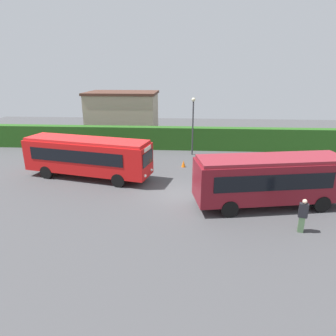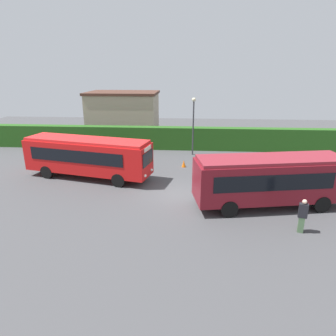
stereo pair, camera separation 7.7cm
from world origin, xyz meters
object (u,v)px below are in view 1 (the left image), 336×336
at_px(bus_red, 87,156).
at_px(person_right, 303,215).
at_px(person_far, 279,179).
at_px(traffic_cone, 184,164).
at_px(person_center, 227,170).
at_px(person_left, 97,152).
at_px(lamppost, 193,120).
at_px(bus_maroon, 270,178).

distance_m(bus_red, person_right, 15.29).
height_order(person_far, traffic_cone, person_far).
bearing_deg(person_center, person_far, 5.42).
bearing_deg(person_left, traffic_cone, 164.19).
bearing_deg(person_left, person_right, 131.28).
distance_m(person_left, person_right, 17.69).
bearing_deg(lamppost, person_right, -68.85).
bearing_deg(person_center, person_left, -171.57).
xyz_separation_m(person_center, person_far, (3.39, -1.44, -0.03)).
xyz_separation_m(person_center, traffic_cone, (-3.24, 3.29, -0.61)).
height_order(bus_maroon, person_right, bus_maroon).
bearing_deg(traffic_cone, bus_maroon, -53.48).
bearing_deg(bus_maroon, person_center, 107.74).
bearing_deg(person_right, bus_red, -101.61).
relative_size(person_right, lamppost, 0.33).
bearing_deg(bus_maroon, person_far, 51.06).
xyz_separation_m(traffic_cone, lamppost, (0.78, 3.93, 3.14)).
bearing_deg(person_far, person_right, 151.19).
xyz_separation_m(person_left, traffic_cone, (7.71, -0.68, -0.71)).
bearing_deg(bus_maroon, traffic_cone, 116.23).
relative_size(person_left, person_center, 1.10).
relative_size(bus_red, lamppost, 1.83).
bearing_deg(person_right, lamppost, -142.73).
bearing_deg(traffic_cone, bus_red, -156.98).
height_order(person_right, lamppost, lamppost).
relative_size(person_far, lamppost, 0.30).
distance_m(person_far, lamppost, 10.76).
distance_m(bus_maroon, person_right, 3.28).
relative_size(bus_red, bus_maroon, 1.08).
bearing_deg(person_far, lamppost, 9.44).
xyz_separation_m(bus_red, person_right, (13.52, -7.11, -0.81)).
bearing_deg(traffic_cone, person_far, -35.46).
bearing_deg(person_left, lamppost, -169.84).
distance_m(bus_maroon, person_center, 4.48).
distance_m(person_left, person_far, 15.33).
relative_size(person_center, person_far, 1.04).
xyz_separation_m(person_left, person_center, (10.95, -3.97, -0.10)).
height_order(person_center, person_far, person_center).
distance_m(bus_red, bus_maroon, 13.22).
xyz_separation_m(person_right, traffic_cone, (-6.24, 10.20, -0.67)).
height_order(bus_red, bus_maroon, bus_maroon).
xyz_separation_m(bus_maroon, lamppost, (-4.53, 11.09, 1.65)).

